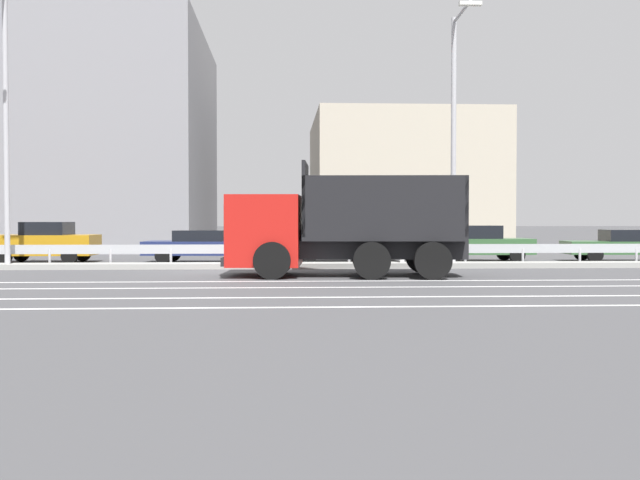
{
  "coord_description": "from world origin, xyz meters",
  "views": [
    {
      "loc": [
        1.75,
        -23.56,
        1.65
      ],
      "look_at": [
        2.99,
        0.01,
        1.01
      ],
      "focal_mm": 42.0,
      "sensor_mm": 36.0,
      "label": 1
    }
  ],
  "objects_px": {
    "dump_truck": "(317,234)",
    "street_lamp_2": "(455,127)",
    "parked_car_4": "(204,246)",
    "parked_car_6": "(479,243)",
    "parked_car_5": "(342,244)",
    "parked_car_7": "(627,245)",
    "street_lamp_1": "(4,114)",
    "parked_car_3": "(45,242)",
    "median_road_sign": "(402,228)"
  },
  "relations": [
    {
      "from": "dump_truck",
      "to": "parked_car_3",
      "type": "relative_size",
      "value": 1.83
    },
    {
      "from": "street_lamp_1",
      "to": "parked_car_7",
      "type": "height_order",
      "value": "street_lamp_1"
    },
    {
      "from": "parked_car_3",
      "to": "median_road_sign",
      "type": "bearing_deg",
      "value": -105.18
    },
    {
      "from": "dump_truck",
      "to": "parked_car_6",
      "type": "relative_size",
      "value": 1.78
    },
    {
      "from": "dump_truck",
      "to": "parked_car_3",
      "type": "xyz_separation_m",
      "value": [
        -10.05,
        7.22,
        -0.44
      ]
    },
    {
      "from": "street_lamp_1",
      "to": "parked_car_3",
      "type": "xyz_separation_m",
      "value": [
        0.06,
        3.95,
        -4.31
      ]
    },
    {
      "from": "dump_truck",
      "to": "parked_car_5",
      "type": "relative_size",
      "value": 1.5
    },
    {
      "from": "parked_car_6",
      "to": "parked_car_7",
      "type": "xyz_separation_m",
      "value": [
        5.82,
        -0.29,
        -0.06
      ]
    },
    {
      "from": "street_lamp_2",
      "to": "parked_car_7",
      "type": "relative_size",
      "value": 1.76
    },
    {
      "from": "parked_car_4",
      "to": "parked_car_6",
      "type": "bearing_deg",
      "value": 95.55
    },
    {
      "from": "dump_truck",
      "to": "street_lamp_2",
      "type": "height_order",
      "value": "street_lamp_2"
    },
    {
      "from": "street_lamp_2",
      "to": "parked_car_6",
      "type": "height_order",
      "value": "street_lamp_2"
    },
    {
      "from": "dump_truck",
      "to": "median_road_sign",
      "type": "xyz_separation_m",
      "value": [
        3.1,
        3.58,
        0.14
      ]
    },
    {
      "from": "median_road_sign",
      "to": "street_lamp_2",
      "type": "distance_m",
      "value": 3.88
    },
    {
      "from": "dump_truck",
      "to": "parked_car_5",
      "type": "xyz_separation_m",
      "value": [
        1.37,
        7.42,
        -0.55
      ]
    },
    {
      "from": "parked_car_6",
      "to": "parked_car_5",
      "type": "bearing_deg",
      "value": -91.9
    },
    {
      "from": "parked_car_3",
      "to": "parked_car_7",
      "type": "bearing_deg",
      "value": -90.53
    },
    {
      "from": "dump_truck",
      "to": "parked_car_6",
      "type": "height_order",
      "value": "dump_truck"
    },
    {
      "from": "parked_car_4",
      "to": "parked_car_5",
      "type": "distance_m",
      "value": 5.38
    },
    {
      "from": "street_lamp_1",
      "to": "parked_car_4",
      "type": "bearing_deg",
      "value": 31.42
    },
    {
      "from": "parked_car_6",
      "to": "dump_truck",
      "type": "bearing_deg",
      "value": -42.46
    },
    {
      "from": "median_road_sign",
      "to": "parked_car_3",
      "type": "relative_size",
      "value": 0.67
    },
    {
      "from": "street_lamp_2",
      "to": "parked_car_4",
      "type": "relative_size",
      "value": 1.84
    },
    {
      "from": "street_lamp_2",
      "to": "parked_car_3",
      "type": "distance_m",
      "value": 15.92
    },
    {
      "from": "parked_car_3",
      "to": "parked_car_6",
      "type": "xyz_separation_m",
      "value": [
        16.79,
        -0.05,
        -0.07
      ]
    },
    {
      "from": "median_road_sign",
      "to": "street_lamp_1",
      "type": "distance_m",
      "value": 13.73
    },
    {
      "from": "parked_car_4",
      "to": "parked_car_6",
      "type": "height_order",
      "value": "parked_car_6"
    },
    {
      "from": "median_road_sign",
      "to": "street_lamp_1",
      "type": "xyz_separation_m",
      "value": [
        -13.21,
        -0.3,
        3.73
      ]
    },
    {
      "from": "dump_truck",
      "to": "parked_car_7",
      "type": "bearing_deg",
      "value": -56.96
    },
    {
      "from": "median_road_sign",
      "to": "street_lamp_1",
      "type": "relative_size",
      "value": 0.28
    },
    {
      "from": "street_lamp_1",
      "to": "parked_car_4",
      "type": "xyz_separation_m",
      "value": [
        6.11,
        3.73,
        -4.45
      ]
    },
    {
      "from": "dump_truck",
      "to": "parked_car_7",
      "type": "xyz_separation_m",
      "value": [
        12.56,
        6.88,
        -0.58
      ]
    },
    {
      "from": "parked_car_3",
      "to": "street_lamp_1",
      "type": "bearing_deg",
      "value": 179.5
    },
    {
      "from": "parked_car_7",
      "to": "dump_truck",
      "type": "bearing_deg",
      "value": 123.2
    },
    {
      "from": "median_road_sign",
      "to": "street_lamp_2",
      "type": "height_order",
      "value": "street_lamp_2"
    },
    {
      "from": "street_lamp_1",
      "to": "street_lamp_2",
      "type": "distance_m",
      "value": 15.0
    },
    {
      "from": "street_lamp_1",
      "to": "parked_car_4",
      "type": "relative_size",
      "value": 1.97
    },
    {
      "from": "median_road_sign",
      "to": "parked_car_3",
      "type": "xyz_separation_m",
      "value": [
        -13.15,
        3.65,
        -0.59
      ]
    },
    {
      "from": "dump_truck",
      "to": "street_lamp_1",
      "type": "height_order",
      "value": "street_lamp_1"
    },
    {
      "from": "dump_truck",
      "to": "parked_car_4",
      "type": "distance_m",
      "value": 8.09
    },
    {
      "from": "street_lamp_2",
      "to": "parked_car_3",
      "type": "relative_size",
      "value": 2.21
    },
    {
      "from": "street_lamp_2",
      "to": "parked_car_6",
      "type": "relative_size",
      "value": 2.16
    },
    {
      "from": "street_lamp_1",
      "to": "parked_car_5",
      "type": "height_order",
      "value": "street_lamp_1"
    },
    {
      "from": "parked_car_5",
      "to": "parked_car_7",
      "type": "xyz_separation_m",
      "value": [
        11.19,
        -0.54,
        -0.02
      ]
    },
    {
      "from": "street_lamp_1",
      "to": "parked_car_4",
      "type": "height_order",
      "value": "street_lamp_1"
    },
    {
      "from": "parked_car_5",
      "to": "parked_car_7",
      "type": "bearing_deg",
      "value": 83.73
    },
    {
      "from": "dump_truck",
      "to": "parked_car_6",
      "type": "xyz_separation_m",
      "value": [
        6.74,
        7.17,
        -0.51
      ]
    },
    {
      "from": "parked_car_3",
      "to": "parked_car_4",
      "type": "bearing_deg",
      "value": -91.74
    },
    {
      "from": "parked_car_3",
      "to": "parked_car_7",
      "type": "xyz_separation_m",
      "value": [
        22.61,
        -0.34,
        -0.13
      ]
    },
    {
      "from": "street_lamp_2",
      "to": "parked_car_4",
      "type": "distance_m",
      "value": 10.43
    }
  ]
}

